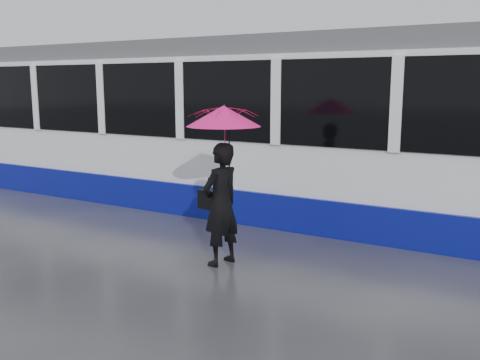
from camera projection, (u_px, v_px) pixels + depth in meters
The scene contains 6 objects.
ground at pixel (196, 241), 8.65m from camera, with size 90.00×90.00×0.00m, color #2C2C32.
rails at pixel (267, 209), 10.78m from camera, with size 34.00×1.51×0.02m.
tram at pixel (159, 124), 11.83m from camera, with size 26.00×2.56×3.35m.
woman at pixel (221, 204), 7.39m from camera, with size 0.63×0.41×1.72m, color black.
umbrella at pixel (224, 131), 7.18m from camera, with size 1.20×1.20×1.16m.
handbag at pixel (208, 199), 7.51m from camera, with size 0.33×0.19×0.45m.
Camera 1 is at (4.83, -6.84, 2.50)m, focal length 40.00 mm.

